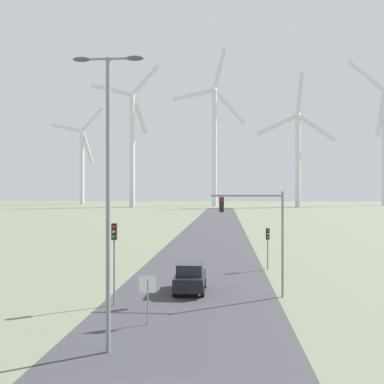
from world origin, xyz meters
name	(u,v)px	position (x,y,z in m)	size (l,w,h in m)	color
road_surface	(211,240)	(0.00, 48.00, 0.00)	(10.00, 240.00, 0.01)	#38383D
streetlamp	(108,171)	(-2.64, 6.30, 7.06)	(2.82, 0.32, 11.55)	gray
stop_sign_near	(148,290)	(-1.74, 10.06, 1.60)	(0.81, 0.07, 2.30)	gray
traffic_light_post_near_left	(114,246)	(-4.20, 13.43, 3.30)	(0.28, 0.33, 4.52)	gray
traffic_light_post_near_right	(268,239)	(5.31, 25.53, 2.46)	(0.28, 0.34, 3.34)	gray
traffic_light_mast_overhead	(258,222)	(3.87, 16.11, 4.46)	(4.34, 0.35, 6.30)	gray
car_approaching	(190,277)	(-0.27, 17.05, 0.91)	(1.88, 4.11, 1.83)	black
wind_turbine_far_left	(82,159)	(-72.87, 218.34, 23.82)	(28.63, 2.60, 51.17)	silver
wind_turbine_left	(132,139)	(-37.48, 176.24, 28.81)	(27.67, 9.80, 61.20)	silver
wind_turbine_center	(214,135)	(-3.16, 195.79, 32.49)	(33.19, 15.73, 73.95)	silver
wind_turbine_right	(298,149)	(32.73, 183.55, 24.65)	(33.39, 2.61, 57.97)	silver
wind_turbine_far_right	(384,135)	(77.74, 210.00, 33.48)	(38.44, 5.35, 69.31)	silver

